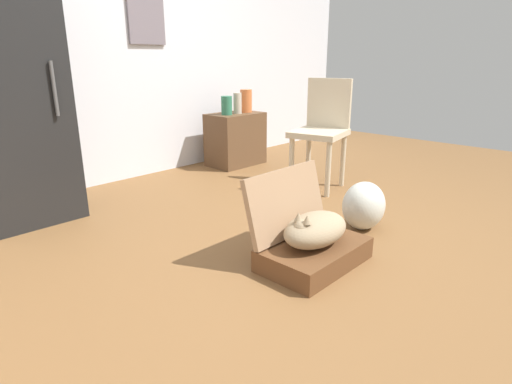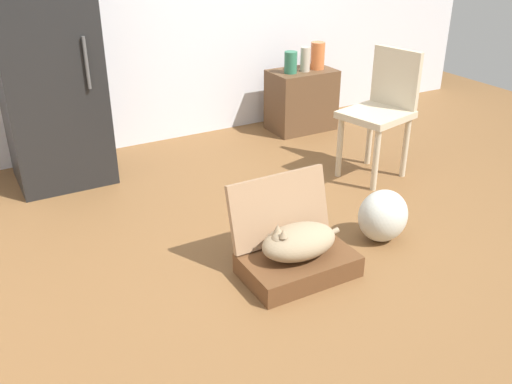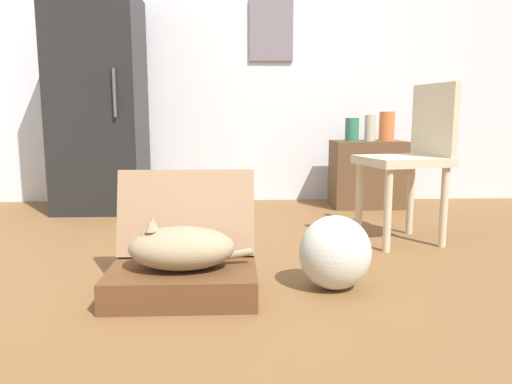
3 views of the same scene
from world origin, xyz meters
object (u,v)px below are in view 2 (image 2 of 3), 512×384
refrigerator (48,69)px  vase_short (318,56)px  vase_round (305,59)px  side_table (301,100)px  plastic_bag_white (383,216)px  chair (382,108)px  cat (298,241)px  suitcase_base (298,265)px  vase_tall (291,62)px

refrigerator → vase_short: size_ratio=7.03×
vase_round → side_table: bearing=90.0°
plastic_bag_white → refrigerator: (-1.51, 1.89, 0.68)m
vase_round → plastic_bag_white: bearing=-109.5°
plastic_bag_white → chair: 1.07m
cat → refrigerator: refrigerator is taller
suitcase_base → vase_short: bearing=53.4°
vase_short → vase_round: vase_short is taller
suitcase_base → cat: 0.15m
suitcase_base → chair: (1.28, 0.86, 0.47)m
suitcase_base → chair: chair is taller
vase_short → cat: bearing=-126.7°
refrigerator → side_table: refrigerator is taller
chair → plastic_bag_white: bearing=-51.3°
vase_tall → chair: chair is taller
plastic_bag_white → side_table: (0.67, 1.94, 0.11)m
vase_short → plastic_bag_white: bearing=-113.1°
suitcase_base → plastic_bag_white: bearing=6.2°
suitcase_base → vase_round: (1.33, 1.97, 0.60)m
refrigerator → vase_round: bearing=0.3°
plastic_bag_white → side_table: size_ratio=0.56×
side_table → vase_short: (0.15, -0.02, 0.40)m
suitcase_base → refrigerator: refrigerator is taller
vase_round → vase_tall: bearing=176.3°
cat → vase_tall: 2.35m
plastic_bag_white → chair: (0.62, 0.79, 0.36)m
side_table → vase_short: bearing=-7.0°
cat → plastic_bag_white: size_ratio=1.58×
refrigerator → vase_short: (2.33, 0.03, -0.17)m
cat → vase_short: 2.53m
vase_round → chair: bearing=-92.6°
vase_tall → vase_round: bearing=-3.7°
cat → vase_short: (1.48, 1.99, 0.46)m
chair → vase_round: bearing=164.2°
plastic_bag_white → suitcase_base: bearing=-173.8°
side_table → suitcase_base: bearing=-123.5°
cat → chair: (1.29, 0.86, 0.31)m
suitcase_base → vase_tall: bearing=59.1°
cat → chair: bearing=33.9°
vase_tall → vase_round: 0.15m
cat → vase_round: bearing=55.9°
refrigerator → side_table: 2.26m
suitcase_base → vase_tall: (1.19, 1.98, 0.59)m
vase_short → refrigerator: bearing=-179.2°
plastic_bag_white → vase_round: vase_round is taller
side_table → plastic_bag_white: bearing=-109.1°
refrigerator → vase_tall: (2.04, 0.02, -0.19)m
refrigerator → vase_round: size_ratio=7.88×
cat → side_table: (1.34, 2.01, 0.06)m
suitcase_base → refrigerator: 2.28m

